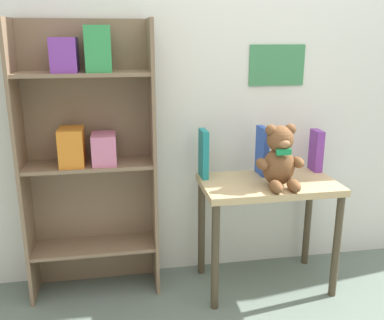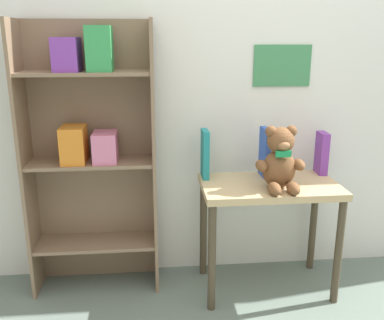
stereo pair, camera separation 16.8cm
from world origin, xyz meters
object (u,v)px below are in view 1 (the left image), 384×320
(book_standing_blue, at_px, (262,151))
(book_standing_purple, at_px, (316,151))
(display_table, at_px, (268,198))
(teddy_bear, at_px, (280,159))
(book_standing_teal, at_px, (204,154))
(bookshelf_side, at_px, (89,145))

(book_standing_blue, relative_size, book_standing_purple, 1.14)
(display_table, height_order, teddy_bear, teddy_bear)
(display_table, distance_m, book_standing_teal, 0.42)
(bookshelf_side, relative_size, book_standing_blue, 5.37)
(book_standing_purple, bearing_deg, bookshelf_side, -178.82)
(display_table, bearing_deg, bookshelf_side, 170.96)
(teddy_bear, distance_m, book_standing_blue, 0.20)
(teddy_bear, bearing_deg, display_table, 106.12)
(book_standing_teal, bearing_deg, book_standing_purple, -0.42)
(display_table, distance_m, book_standing_purple, 0.41)
(display_table, bearing_deg, book_standing_blue, 90.00)
(bookshelf_side, height_order, book_standing_teal, bookshelf_side)
(book_standing_blue, xyz_separation_m, book_standing_purple, (0.33, 0.02, -0.02))
(book_standing_teal, bearing_deg, book_standing_blue, -2.50)
(bookshelf_side, height_order, teddy_bear, bookshelf_side)
(book_standing_purple, bearing_deg, teddy_bear, -142.64)
(teddy_bear, bearing_deg, book_standing_teal, 148.76)
(bookshelf_side, distance_m, teddy_bear, 0.97)
(book_standing_teal, xyz_separation_m, book_standing_blue, (0.33, -0.01, 0.00))
(display_table, relative_size, book_standing_teal, 2.72)
(bookshelf_side, xyz_separation_m, display_table, (0.92, -0.15, -0.30))
(display_table, bearing_deg, teddy_bear, -73.88)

